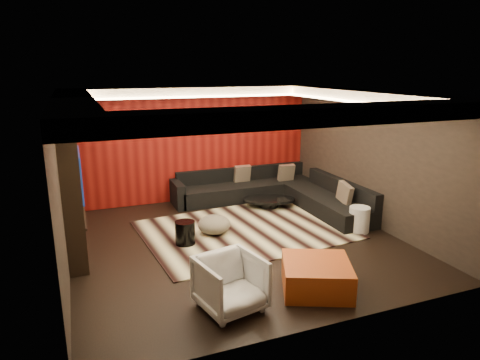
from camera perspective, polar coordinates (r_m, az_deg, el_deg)
name	(u,v)px	position (r m, az deg, el deg)	size (l,w,h in m)	color
floor	(237,242)	(8.30, -0.42, -8.28)	(6.00, 6.00, 0.02)	black
ceiling	(237,93)	(7.65, -0.46, 11.54)	(6.00, 6.00, 0.02)	silver
wall_back	(193,144)	(10.66, -6.27, 4.75)	(6.00, 0.02, 2.80)	black
wall_left	(60,187)	(7.37, -22.85, -0.88)	(0.02, 6.00, 2.80)	black
wall_right	(371,159)	(9.34, 17.09, 2.75)	(0.02, 6.00, 2.80)	black
red_feature_wall	(194,145)	(10.63, -6.21, 4.72)	(5.98, 0.05, 2.78)	#6B0C0A
soffit_back	(195,92)	(10.22, -6.01, 11.61)	(6.00, 0.60, 0.22)	silver
soffit_front	(318,115)	(5.24, 10.32, 8.49)	(6.00, 0.60, 0.22)	silver
soffit_left	(73,105)	(7.15, -21.38, 9.36)	(0.60, 4.80, 0.22)	silver
soffit_right	(363,96)	(8.98, 16.13, 10.70)	(0.60, 4.80, 0.22)	silver
cove_back	(199,97)	(9.90, -5.45, 11.00)	(4.80, 0.08, 0.04)	#FFD899
cove_front	(303,120)	(5.54, 8.43, 7.96)	(4.80, 0.08, 0.04)	#FFD899
cove_left	(97,110)	(7.17, -18.58, 8.89)	(0.08, 4.80, 0.04)	#FFD899
cove_right	(349,101)	(8.79, 14.30, 10.15)	(0.08, 4.80, 0.04)	#FFD899
tv_surround	(72,194)	(8.02, -21.45, -1.76)	(0.30, 2.00, 2.20)	black
tv_screen	(80,174)	(7.93, -20.53, 0.77)	(0.04, 1.30, 0.80)	black
tv_shelf	(84,215)	(8.14, -20.06, -4.35)	(0.04, 1.60, 0.04)	black
rug	(244,230)	(8.84, 0.54, -6.67)	(4.00, 3.00, 0.02)	beige
coffee_table	(269,202)	(10.22, 3.85, -3.00)	(1.24, 1.24, 0.21)	black
drum_stool	(185,233)	(8.14, -7.33, -6.98)	(0.38, 0.38, 0.44)	black
striped_pouf	(214,224)	(8.61, -3.46, -5.94)	(0.66, 0.66, 0.36)	beige
white_side_table	(359,219)	(9.02, 15.61, -5.08)	(0.42, 0.42, 0.52)	silver
orange_ottoman	(316,276)	(6.66, 10.16, -12.48)	(0.99, 0.99, 0.44)	#9F3414
armchair	(231,284)	(6.01, -1.26, -13.66)	(0.81, 0.84, 0.76)	silver
sectional_sofa	(276,193)	(10.48, 4.78, -1.79)	(3.65, 3.50, 0.75)	black
throw_pillows	(288,179)	(10.44, 6.44, 0.14)	(1.68, 2.78, 0.50)	#C6AD91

